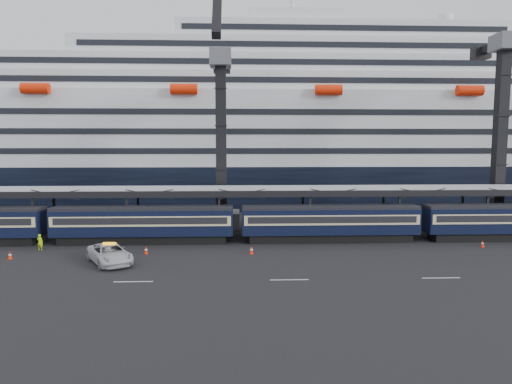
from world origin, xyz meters
TOP-DOWN VIEW (x-y plane):
  - ground at (0.00, 0.00)m, footprint 260.00×260.00m
  - train at (-4.65, 10.00)m, footprint 133.05×3.00m
  - canopy at (0.00, 14.00)m, footprint 130.00×6.25m
  - cruise_ship at (-1.08, 45.99)m, footprint 214.09×28.84m
  - crane_dark_near at (-20.00, 18.59)m, footprint 4.50×17.75m
  - crane_dark_mid at (15.00, 17.59)m, footprint 4.50×18.24m
  - pickup_truck at (-29.29, 1.62)m, footprint 5.56×6.72m
  - worker at (-37.61, 6.96)m, footprint 0.65×0.48m
  - traffic_cone_a at (-38.88, 3.52)m, footprint 0.37×0.37m
  - traffic_cone_b at (-26.81, 5.04)m, footprint 0.38×0.38m
  - traffic_cone_c at (-16.68, 4.62)m, footprint 0.39×0.39m
  - traffic_cone_d at (7.12, 6.60)m, footprint 0.36×0.36m

SIDE VIEW (x-z plane):
  - ground at x=0.00m, z-range 0.00..0.00m
  - traffic_cone_d at x=7.12m, z-range 0.00..0.71m
  - traffic_cone_a at x=-38.88m, z-range 0.00..0.74m
  - traffic_cone_b at x=-26.81m, z-range 0.00..0.76m
  - traffic_cone_c at x=-16.68m, z-range 0.00..0.78m
  - worker at x=-37.61m, z-range 0.00..1.64m
  - pickup_truck at x=-29.29m, z-range 0.00..1.71m
  - train at x=-4.65m, z-range 0.18..4.23m
  - canopy at x=0.00m, z-range 2.49..8.01m
  - crane_dark_near at x=-20.00m, z-range -5.61..29.47m
  - cruise_ship at x=-1.08m, z-range -4.66..29.34m
  - crane_dark_mid at x=15.00m, z-range -6.46..33.18m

